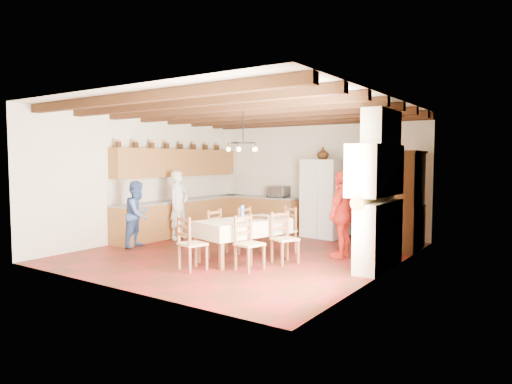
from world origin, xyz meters
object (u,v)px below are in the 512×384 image
person_woman_blue (138,214)px  person_man (179,205)px  microwave (278,192)px  chair_left_near (208,233)px  refrigerator (324,198)px  chair_right_near (250,243)px  dining_table (243,224)px  chair_end_near (193,243)px  hutch (409,200)px  chair_right_far (285,238)px  chair_left_far (238,229)px  chair_end_far (284,230)px  person_woman_red (343,214)px

person_woman_blue → person_man: bearing=-18.9°
person_woman_blue → microwave: bearing=-36.2°
chair_left_near → person_woman_blue: size_ratio=0.66×
person_man → refrigerator: bearing=-56.3°
person_man → chair_right_near: bearing=-122.0°
dining_table → chair_end_near: (-0.27, -1.15, -0.22)m
chair_end_near → person_woman_blue: 2.58m
hutch → dining_table: hutch is taller
chair_left_near → chair_right_far: size_ratio=1.00×
hutch → refrigerator: bearing=166.0°
refrigerator → microwave: (-1.51, 0.27, 0.09)m
person_man → microwave: bearing=-32.2°
dining_table → person_man: person_man is taller
dining_table → person_woman_blue: person_woman_blue is taller
person_woman_blue → chair_right_near: bearing=-113.0°
chair_right_far → chair_left_far: bearing=99.8°
chair_left_far → chair_end_far: same height
chair_end_far → person_woman_red: bearing=36.3°
chair_left_near → chair_end_near: bearing=26.6°
chair_right_near → microwave: size_ratio=1.74×
dining_table → person_woman_blue: bearing=-174.3°
chair_end_near → chair_left_far: bearing=-65.7°
chair_end_near → chair_end_far: bearing=-88.7°
chair_left_far → person_man: (-2.13, 0.46, 0.35)m
chair_left_far → chair_right_near: bearing=47.9°
chair_right_near → chair_end_near: same height
microwave → chair_end_near: bearing=-73.0°
person_man → person_woman_red: (4.14, 0.28, 0.03)m
chair_left_near → chair_left_far: bearing=162.9°
chair_left_near → chair_right_far: bearing=104.0°
chair_right_far → hutch: bearing=-6.0°
chair_end_near → chair_end_far: same height
dining_table → chair_end_near: bearing=-103.1°
refrigerator → dining_table: refrigerator is taller
chair_left_far → person_woman_red: size_ratio=0.56×
chair_left_far → chair_end_near: same height
chair_right_near → person_man: 3.60m
hutch → person_man: bearing=-162.3°
hutch → dining_table: 3.68m
dining_table → chair_left_near: chair_left_near is taller
chair_end_near → person_man: (-2.37, 2.14, 0.35)m
dining_table → chair_right_far: chair_right_far is taller
hutch → microwave: (-3.71, 0.72, -0.01)m
person_man → person_woman_red: size_ratio=0.97×
dining_table → chair_right_near: (0.57, -0.61, -0.22)m
dining_table → person_woman_red: person_woman_red is taller
chair_right_far → person_man: 3.57m
refrigerator → chair_right_far: size_ratio=2.01×
person_woman_red → refrigerator: bearing=-144.3°
chair_right_far → person_woman_red: bearing=-8.0°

